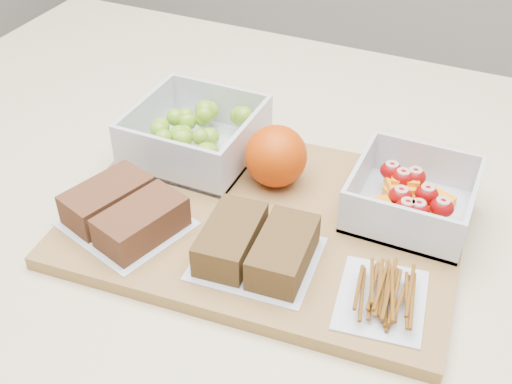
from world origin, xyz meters
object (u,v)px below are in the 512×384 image
grape_container (197,134)px  sandwich_bag_center (257,246)px  fruit_container (411,198)px  pretzel_bag (383,292)px  sandwich_bag_left (124,212)px  cutting_board (266,219)px  orange (276,156)px

grape_container → sandwich_bag_center: (0.15, -0.15, -0.01)m
fruit_container → pretzel_bag: bearing=-87.0°
grape_container → sandwich_bag_left: grape_container is taller
grape_container → fruit_container: bearing=-2.2°
sandwich_bag_left → sandwich_bag_center: size_ratio=1.15×
cutting_board → orange: size_ratio=5.82×
orange → sandwich_bag_left: bearing=-130.3°
sandwich_bag_left → sandwich_bag_center: (0.15, 0.01, -0.00)m
sandwich_bag_center → grape_container: bearing=135.0°
grape_container → orange: orange is taller
orange → sandwich_bag_center: orange is taller
grape_container → cutting_board: bearing=-31.1°
fruit_container → sandwich_bag_center: (-0.12, -0.14, -0.00)m
orange → fruit_container: bearing=2.6°
orange → pretzel_bag: 0.21m
sandwich_bag_left → fruit_container: bearing=27.9°
cutting_board → pretzel_bag: pretzel_bag is taller
fruit_container → sandwich_bag_left: (-0.27, -0.15, -0.00)m
sandwich_bag_left → pretzel_bag: sandwich_bag_left is taller
grape_container → sandwich_bag_center: size_ratio=1.12×
grape_container → sandwich_bag_center: 0.21m
sandwich_bag_center → pretzel_bag: size_ratio=1.18×
sandwich_bag_center → fruit_container: bearing=47.8°
cutting_board → pretzel_bag: (0.15, -0.07, 0.02)m
orange → sandwich_bag_left: size_ratio=0.49×
pretzel_bag → sandwich_bag_left: bearing=-178.6°
orange → sandwich_bag_center: bearing=-75.3°
pretzel_bag → orange: bearing=141.4°
cutting_board → sandwich_bag_left: (-0.13, -0.08, 0.03)m
orange → sandwich_bag_left: (-0.12, -0.14, -0.02)m
fruit_container → sandwich_bag_center: 0.18m
pretzel_bag → grape_container: bearing=151.8°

